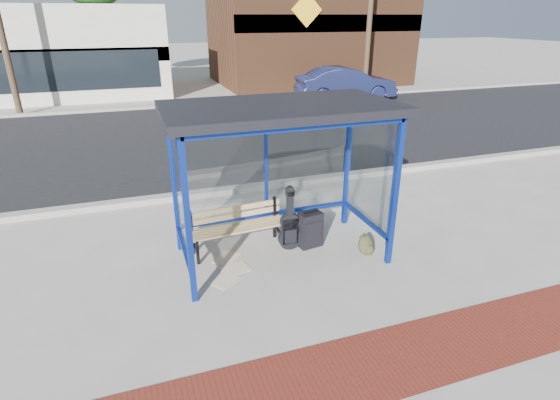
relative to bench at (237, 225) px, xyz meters
name	(u,v)px	position (x,y,z in m)	size (l,w,h in m)	color
ground	(281,255)	(0.60, -0.46, -0.43)	(120.00, 120.00, 0.00)	#B2ADA0
brick_paver_strip	(360,369)	(0.60, -3.06, -0.42)	(60.00, 1.00, 0.01)	maroon
curb_near	(237,189)	(0.60, 2.44, -0.37)	(60.00, 0.25, 0.12)	gray
street_asphalt	(199,136)	(0.60, 7.54, -0.43)	(60.00, 10.00, 0.00)	black
curb_far	(179,105)	(0.60, 12.64, -0.37)	(60.00, 0.25, 0.12)	gray
far_sidewalk	(174,99)	(0.60, 14.54, -0.43)	(60.00, 4.00, 0.01)	#B2ADA0
bus_shelter	(280,127)	(0.60, -0.38, 1.64)	(3.30, 1.80, 2.42)	navy
storefront_brown	(307,22)	(8.60, 18.04, 2.77)	(10.00, 7.08, 6.40)	#59331E
utility_pole_east	(371,2)	(9.60, 12.94, 3.68)	(1.60, 0.24, 8.00)	#4C3826
bench	(237,225)	(0.00, 0.00, 0.00)	(1.63, 0.51, 0.76)	black
guitar_bag	(290,228)	(0.81, -0.29, -0.05)	(0.38, 0.14, 1.03)	black
suitcase	(310,230)	(1.15, -0.33, -0.12)	(0.41, 0.30, 0.66)	black
backpack	(366,246)	(1.91, -0.88, -0.27)	(0.31, 0.29, 0.33)	#31311B
sign_post	(395,177)	(2.41, -0.72, 0.78)	(0.13, 0.26, 2.16)	navy
newspaper_a	(236,269)	(-0.19, -0.62, -0.43)	(0.41, 0.32, 0.01)	white
newspaper_b	(226,281)	(-0.40, -0.89, -0.43)	(0.39, 0.31, 0.01)	white
newspaper_c	(227,258)	(-0.24, -0.27, -0.43)	(0.42, 0.33, 0.01)	white
parked_car	(346,84)	(7.97, 11.79, 0.30)	(1.55, 4.43, 1.46)	#1C234F
fire_hydrant	(376,83)	(10.41, 13.26, 0.02)	(0.38, 0.25, 0.83)	#A80C0E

